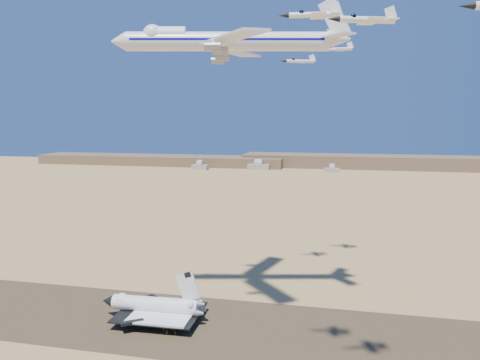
% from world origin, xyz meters
% --- Properties ---
extents(ground, '(1200.00, 1200.00, 0.00)m').
position_xyz_m(ground, '(0.00, 0.00, 0.00)').
color(ground, tan).
rests_on(ground, ground).
extents(runway, '(600.00, 50.00, 0.06)m').
position_xyz_m(runway, '(0.00, 0.00, 0.03)').
color(runway, brown).
rests_on(runway, ground).
extents(ridgeline, '(960.00, 90.00, 18.00)m').
position_xyz_m(ridgeline, '(65.32, 527.31, 7.63)').
color(ridgeline, brown).
rests_on(ridgeline, ground).
extents(hangars, '(200.50, 29.50, 30.00)m').
position_xyz_m(hangars, '(-64.00, 478.43, 4.83)').
color(hangars, '#9D988B').
rests_on(hangars, ground).
extents(shuttle, '(38.63, 24.20, 19.05)m').
position_xyz_m(shuttle, '(-10.22, 0.81, 5.12)').
color(shuttle, white).
rests_on(shuttle, runway).
extents(carrier_747, '(83.00, 62.64, 20.63)m').
position_xyz_m(carrier_747, '(11.89, 11.57, 98.56)').
color(carrier_747, white).
extents(crew_a, '(0.66, 0.80, 1.89)m').
position_xyz_m(crew_a, '(-3.51, -7.25, 1.01)').
color(crew_a, orange).
rests_on(crew_a, runway).
extents(crew_b, '(0.88, 0.85, 1.60)m').
position_xyz_m(crew_b, '(-1.70, -8.91, 0.86)').
color(crew_b, orange).
rests_on(crew_b, runway).
extents(crew_c, '(1.02, 0.76, 1.56)m').
position_xyz_m(crew_c, '(1.20, -8.82, 0.84)').
color(crew_c, orange).
rests_on(crew_c, runway).
extents(chase_jet_a, '(14.43, 7.90, 3.60)m').
position_xyz_m(chase_jet_a, '(46.69, -36.01, 96.16)').
color(chase_jet_a, white).
extents(chase_jet_b, '(14.88, 8.76, 3.81)m').
position_xyz_m(chase_jet_b, '(58.31, -43.52, 93.10)').
color(chase_jet_b, white).
extents(chase_jet_d, '(14.89, 8.81, 3.83)m').
position_xyz_m(chase_jet_d, '(35.19, 54.41, 96.15)').
color(chase_jet_d, white).
extents(chase_jet_e, '(16.15, 8.75, 4.02)m').
position_xyz_m(chase_jet_e, '(50.16, 70.91, 102.93)').
color(chase_jet_e, white).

